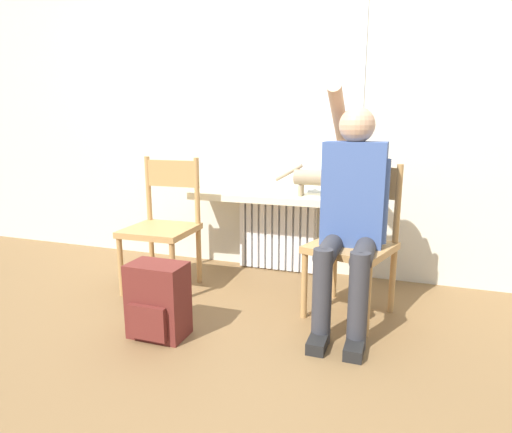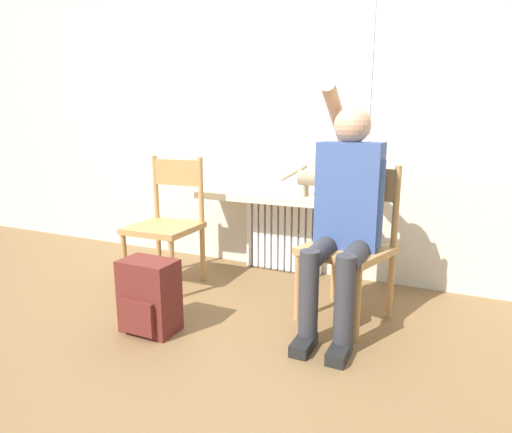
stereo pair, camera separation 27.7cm
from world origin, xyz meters
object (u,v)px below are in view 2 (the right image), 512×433
at_px(chair_right, 350,242).
at_px(cat, 325,179).
at_px(person, 345,209).
at_px(chair_left, 167,221).
at_px(backpack, 149,297).

height_order(chair_right, cat, chair_right).
distance_m(chair_right, person, 0.24).
relative_size(chair_left, cat, 1.66).
distance_m(chair_left, cat, 1.13).
relative_size(chair_left, backpack, 2.22).
bearing_deg(chair_left, person, -6.59).
distance_m(person, cat, 0.65).
distance_m(chair_left, backpack, 0.77).
height_order(cat, backpack, cat).
relative_size(chair_left, chair_right, 1.00).
relative_size(person, cat, 2.50).
height_order(person, backpack, person).
xyz_separation_m(chair_left, cat, (0.98, 0.47, 0.29)).
bearing_deg(cat, backpack, -119.60).
relative_size(chair_right, cat, 1.66).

